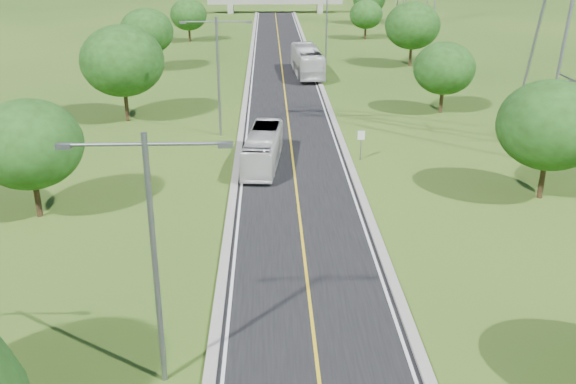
# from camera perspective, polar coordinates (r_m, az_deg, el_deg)

# --- Properties ---
(ground) EXTENTS (260.00, 260.00, 0.00)m
(ground) POSITION_cam_1_polar(r_m,az_deg,el_deg) (70.51, -0.27, 8.63)
(ground) COLOR #274814
(ground) RESTS_ON ground
(road) EXTENTS (8.00, 150.00, 0.06)m
(road) POSITION_cam_1_polar(r_m,az_deg,el_deg) (76.36, -0.39, 9.67)
(road) COLOR black
(road) RESTS_ON ground
(curb_left) EXTENTS (0.50, 150.00, 0.22)m
(curb_left) POSITION_cam_1_polar(r_m,az_deg,el_deg) (76.36, -3.63, 9.69)
(curb_left) COLOR gray
(curb_left) RESTS_ON ground
(curb_right) EXTENTS (0.50, 150.00, 0.22)m
(curb_right) POSITION_cam_1_polar(r_m,az_deg,el_deg) (76.56, 2.84, 9.74)
(curb_right) COLOR gray
(curb_right) RESTS_ON ground
(speed_limit_sign) EXTENTS (0.55, 0.09, 2.40)m
(speed_limit_sign) POSITION_cam_1_polar(r_m,az_deg,el_deg) (49.32, 6.51, 4.60)
(speed_limit_sign) COLOR slate
(speed_limit_sign) RESTS_ON ground
(overpass) EXTENTS (30.00, 3.00, 3.20)m
(overpass) POSITION_cam_1_polar(r_m,az_deg,el_deg) (149.27, -1.14, 16.55)
(overpass) COLOR gray
(overpass) RESTS_ON ground
(streetlight_near_left) EXTENTS (5.90, 0.25, 10.00)m
(streetlight_near_left) POSITION_cam_1_polar(r_m,az_deg,el_deg) (23.36, -11.90, -4.40)
(streetlight_near_left) COLOR slate
(streetlight_near_left) RESTS_ON ground
(streetlight_mid_left) EXTENTS (5.90, 0.25, 10.00)m
(streetlight_mid_left) POSITION_cam_1_polar(r_m,az_deg,el_deg) (54.74, -6.25, 11.01)
(streetlight_mid_left) COLOR slate
(streetlight_mid_left) RESTS_ON ground
(streetlight_far_right) EXTENTS (5.90, 0.25, 10.00)m
(streetlight_far_right) POSITION_cam_1_polar(r_m,az_deg,el_deg) (87.58, 3.46, 15.12)
(streetlight_far_right) COLOR slate
(streetlight_far_right) RESTS_ON ground
(tree_lb) EXTENTS (6.30, 6.30, 7.33)m
(tree_lb) POSITION_cam_1_polar(r_m,az_deg,el_deg) (40.90, -22.03, 3.96)
(tree_lb) COLOR black
(tree_lb) RESTS_ON ground
(tree_lc) EXTENTS (7.56, 7.56, 8.79)m
(tree_lc) POSITION_cam_1_polar(r_m,az_deg,el_deg) (61.00, -14.52, 11.22)
(tree_lc) COLOR black
(tree_lc) RESTS_ON ground
(tree_ld) EXTENTS (6.72, 6.72, 7.82)m
(tree_ld) POSITION_cam_1_polar(r_m,az_deg,el_deg) (84.74, -12.46, 13.77)
(tree_ld) COLOR black
(tree_ld) RESTS_ON ground
(tree_le) EXTENTS (5.88, 5.88, 6.84)m
(tree_le) POSITION_cam_1_polar(r_m,az_deg,el_deg) (108.02, -8.84, 15.32)
(tree_le) COLOR black
(tree_le) RESTS_ON ground
(tree_rb) EXTENTS (6.72, 6.72, 7.82)m
(tree_rb) POSITION_cam_1_polar(r_m,az_deg,el_deg) (43.98, 22.31, 5.52)
(tree_rb) COLOR black
(tree_rb) RESTS_ON ground
(tree_rc) EXTENTS (5.88, 5.88, 6.84)m
(tree_rc) POSITION_cam_1_polar(r_m,az_deg,el_deg) (64.02, 13.72, 10.63)
(tree_rc) COLOR black
(tree_rc) RESTS_ON ground
(tree_rd) EXTENTS (7.14, 7.14, 8.30)m
(tree_rd) POSITION_cam_1_polar(r_m,az_deg,el_deg) (87.38, 11.00, 14.31)
(tree_rd) COLOR black
(tree_rd) RESTS_ON ground
(tree_re) EXTENTS (5.46, 5.46, 6.35)m
(tree_re) POSITION_cam_1_polar(r_m,az_deg,el_deg) (110.52, 6.96, 15.39)
(tree_re) COLOR black
(tree_re) RESTS_ON ground
(bus_outbound) EXTENTS (3.61, 12.51, 3.44)m
(bus_outbound) POSITION_cam_1_polar(r_m,az_deg,el_deg) (80.33, 1.71, 11.55)
(bus_outbound) COLOR silver
(bus_outbound) RESTS_ON road
(bus_inbound) EXTENTS (3.19, 9.63, 2.63)m
(bus_inbound) POSITION_cam_1_polar(r_m,az_deg,el_deg) (47.85, -2.23, 3.90)
(bus_inbound) COLOR silver
(bus_inbound) RESTS_ON road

